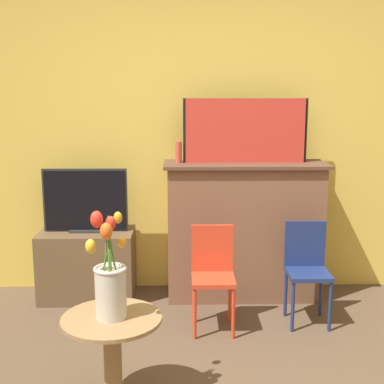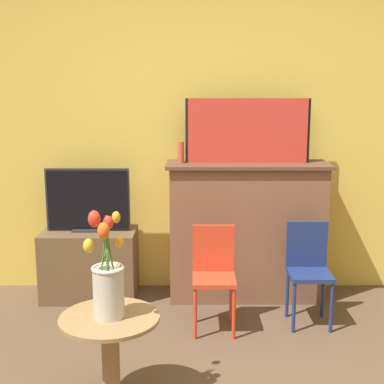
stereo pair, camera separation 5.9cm
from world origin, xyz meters
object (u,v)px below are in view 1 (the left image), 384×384
Objects in this scene: chair_red at (213,270)px; vase_tulips at (110,282)px; tv_monitor at (85,201)px; chair_blue at (307,265)px; painting at (245,131)px.

vase_tulips is at bearing -120.67° from chair_red.
vase_tulips reaches higher than tv_monitor.
tv_monitor reaches higher than chair_red.
chair_red is (0.95, -0.56, -0.36)m from tv_monitor.
chair_red is 0.67m from chair_blue.
tv_monitor is at bearing -178.73° from painting.
painting reaches higher than chair_blue.
vase_tulips reaches higher than chair_red.
tv_monitor is 0.91× the size of chair_blue.
chair_blue is 1.64m from vase_tulips.
painting reaches higher than tv_monitor.
painting is 1.11m from chair_red.
chair_blue is at bearing 40.46° from vase_tulips.
vase_tulips is at bearing -75.74° from tv_monitor.
chair_blue is 1.26× the size of vase_tulips.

